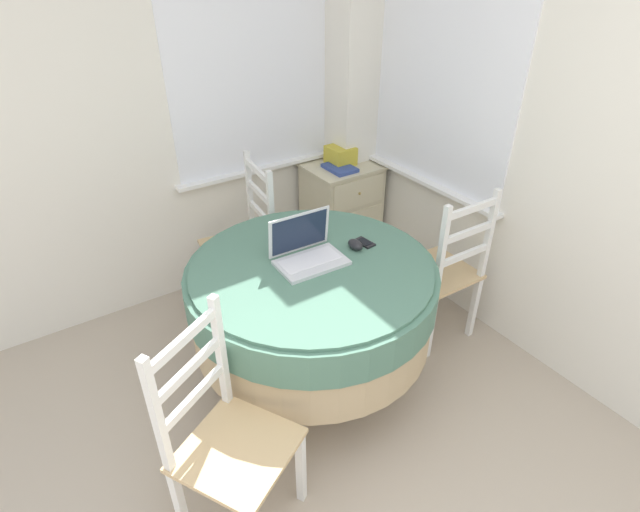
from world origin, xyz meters
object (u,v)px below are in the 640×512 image
at_px(dining_chair_camera_near, 227,441).
at_px(computer_mouse, 355,245).
at_px(cell_phone, 365,242).
at_px(storage_box, 341,155).
at_px(dining_chair_near_right_window, 443,272).
at_px(corner_cabinet, 341,212).
at_px(laptop, 307,252).
at_px(dining_chair_near_back_window, 244,243).
at_px(book_on_cabinet, 340,168).
at_px(round_dining_table, 312,296).

bearing_deg(dining_chair_camera_near, computer_mouse, 25.97).
xyz_separation_m(cell_phone, storage_box, (0.57, 1.00, 0.04)).
relative_size(dining_chair_near_right_window, corner_cabinet, 1.34).
height_order(laptop, cell_phone, laptop).
bearing_deg(storage_box, dining_chair_near_back_window, -168.59).
xyz_separation_m(dining_chair_camera_near, book_on_cabinet, (1.54, 1.40, 0.29)).
bearing_deg(dining_chair_near_right_window, round_dining_table, 173.04).
xyz_separation_m(dining_chair_near_back_window, dining_chair_camera_near, (-0.73, -1.30, 0.00)).
bearing_deg(computer_mouse, dining_chair_camera_near, -154.03).
bearing_deg(book_on_cabinet, computer_mouse, -121.63).
distance_m(computer_mouse, dining_chair_camera_near, 1.12).
xyz_separation_m(laptop, book_on_cabinet, (0.83, 0.88, -0.06)).
height_order(round_dining_table, cell_phone, cell_phone).
bearing_deg(dining_chair_camera_near, laptop, 36.18).
bearing_deg(dining_chair_near_right_window, laptop, 169.80).
bearing_deg(corner_cabinet, storage_box, 82.25).
relative_size(computer_mouse, corner_cabinet, 0.13).
relative_size(laptop, dining_chair_near_back_window, 0.34).
bearing_deg(book_on_cabinet, round_dining_table, -132.04).
distance_m(cell_phone, dining_chair_near_back_window, 0.93).
bearing_deg(laptop, cell_phone, -4.80).
xyz_separation_m(cell_phone, corner_cabinet, (0.56, 0.97, -0.40)).
bearing_deg(storage_box, computer_mouse, -122.22).
relative_size(cell_phone, dining_chair_camera_near, 0.12).
relative_size(cell_phone, corner_cabinet, 0.15).
bearing_deg(dining_chair_near_back_window, dining_chair_near_right_window, -49.19).
relative_size(computer_mouse, dining_chair_near_right_window, 0.10).
height_order(cell_phone, dining_chair_near_right_window, dining_chair_near_right_window).
relative_size(round_dining_table, dining_chair_near_right_window, 1.24).
bearing_deg(round_dining_table, computer_mouse, 0.82).
bearing_deg(dining_chair_near_back_window, storage_box, 11.41).
bearing_deg(computer_mouse, dining_chair_near_back_window, 106.06).
xyz_separation_m(dining_chair_near_right_window, book_on_cabinet, (-0.00, 1.03, 0.29)).
bearing_deg(dining_chair_near_back_window, computer_mouse, -73.94).
bearing_deg(computer_mouse, round_dining_table, -179.18).
xyz_separation_m(round_dining_table, book_on_cabinet, (0.84, 0.93, 0.18)).
relative_size(cell_phone, book_on_cabinet, 0.50).
bearing_deg(dining_chair_camera_near, dining_chair_near_right_window, 13.31).
height_order(dining_chair_camera_near, book_on_cabinet, dining_chair_camera_near).
xyz_separation_m(round_dining_table, storage_box, (0.91, 1.02, 0.23)).
xyz_separation_m(corner_cabinet, book_on_cabinet, (-0.06, -0.06, 0.38)).
bearing_deg(corner_cabinet, dining_chair_near_right_window, -93.22).
height_order(round_dining_table, book_on_cabinet, book_on_cabinet).
height_order(computer_mouse, dining_chair_near_back_window, dining_chair_near_back_window).
distance_m(round_dining_table, computer_mouse, 0.34).
distance_m(computer_mouse, cell_phone, 0.08).
xyz_separation_m(computer_mouse, cell_phone, (0.07, 0.02, -0.02)).
height_order(cell_phone, book_on_cabinet, cell_phone).
xyz_separation_m(laptop, dining_chair_near_right_window, (0.83, -0.15, -0.35)).
distance_m(dining_chair_near_right_window, dining_chair_camera_near, 1.58).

